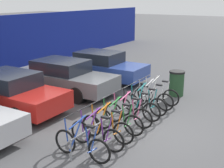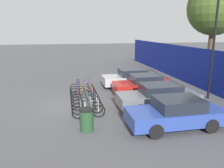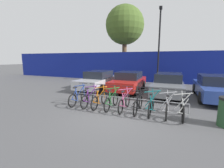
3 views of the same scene
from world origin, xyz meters
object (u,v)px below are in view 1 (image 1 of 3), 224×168
bicycle_silver (152,98)px  car_red (10,92)px  bicycle_green (118,121)px  bicycle_purple (97,135)px  bicycle_orange (107,128)px  car_grey (63,77)px  car_blue (101,66)px  bicycle_black (137,108)px  bicycle_white (158,94)px  bicycle_pink (128,114)px  bicycle_blue (82,145)px  trash_bin (177,83)px  bike_rack (123,110)px  bicycle_teal (144,103)px

bicycle_silver → car_red: size_ratio=0.41×
bicycle_green → car_red: 4.21m
bicycle_purple → bicycle_orange: bearing=-3.3°
car_grey → car_blue: (2.54, -0.26, -0.00)m
bicycle_black → bicycle_white: (1.75, 0.00, 0.00)m
bicycle_white → bicycle_pink: bearing=178.1°
bicycle_silver → car_blue: car_blue is taller
car_red → bicycle_blue: bearing=-109.2°
car_red → car_grey: 2.70m
bicycle_white → bicycle_silver: bearing=178.1°
bicycle_purple → car_grey: size_ratio=0.37×
bicycle_white → car_grey: 4.10m
bicycle_blue → bicycle_pink: size_ratio=1.00×
bicycle_orange → car_red: bearing=88.8°
bicycle_green → bicycle_black: size_ratio=1.00×
bicycle_silver → car_red: bearing=122.4°
bicycle_purple → bicycle_white: 4.16m
trash_bin → car_red: bearing=137.3°
bicycle_white → bicycle_purple: bearing=178.1°
bicycle_white → car_blue: bearing=61.9°
bike_rack → bicycle_purple: (-1.74, -0.15, -0.13)m
bicycle_orange → car_blue: (5.49, 3.77, 0.31)m
car_red → bicycle_green: bearing=-84.9°
bicycle_pink → bicycle_black: 0.63m
bicycle_green → bicycle_teal: (1.82, 0.00, 0.00)m
bicycle_green → bicycle_silver: bearing=-3.7°
bicycle_silver → car_red: 5.05m
bicycle_teal → car_blue: (3.05, 3.77, 0.31)m
bicycle_pink → trash_bin: size_ratio=1.66×
bicycle_orange → bicycle_purple: bearing=-177.8°
car_red → car_grey: same height
bicycle_black → car_blue: (3.61, 3.77, 0.31)m
bicycle_silver → bicycle_white: size_ratio=1.00×
bicycle_purple → bicycle_orange: same height
bicycle_purple → bicycle_silver: 3.59m
bicycle_black → trash_bin: size_ratio=1.66×
bicycle_teal → trash_bin: size_ratio=1.66×
bicycle_blue → bicycle_purple: size_ratio=1.00×
bicycle_pink → bicycle_white: (2.38, 0.00, 0.00)m
bicycle_blue → bicycle_black: size_ratio=1.00×
bicycle_orange → bicycle_green: 0.62m
bicycle_silver → bicycle_teal: bearing=178.5°
bicycle_blue → bicycle_orange: size_ratio=1.00×
bicycle_black → car_grey: size_ratio=0.37×
car_red → car_grey: size_ratio=0.91×
bicycle_teal → bike_rack: bearing=174.8°
bicycle_white → car_blue: (1.86, 3.77, 0.31)m
bicycle_black → car_red: 4.50m
bicycle_pink → car_blue: size_ratio=0.39×
bicycle_purple → car_grey: car_grey is taller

